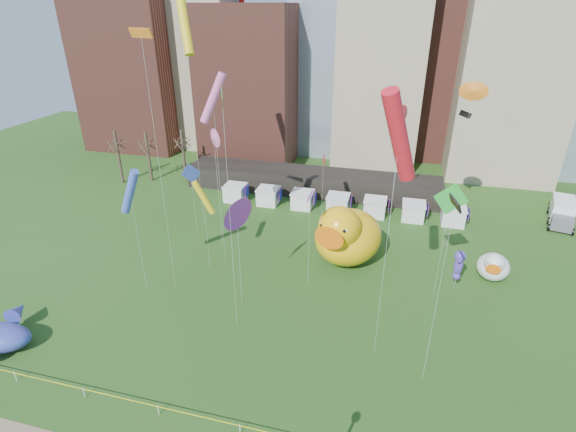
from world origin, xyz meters
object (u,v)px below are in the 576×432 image
(small_duck, at_px, (493,266))
(box_truck, at_px, (562,212))
(big_duck, at_px, (346,235))
(seahorse_green, at_px, (350,231))
(seahorse_purple, at_px, (459,263))

(small_duck, distance_m, box_truck, 19.52)
(big_duck, height_order, seahorse_green, big_duck)
(big_duck, bearing_deg, seahorse_green, -54.44)
(big_duck, bearing_deg, small_duck, 18.20)
(seahorse_purple, xyz_separation_m, box_truck, (14.66, 19.51, -1.75))
(small_duck, xyz_separation_m, box_truck, (10.76, 16.29, -0.04))
(big_duck, relative_size, seahorse_green, 1.61)
(seahorse_purple, height_order, box_truck, seahorse_purple)
(seahorse_purple, bearing_deg, box_truck, 65.07)
(seahorse_green, bearing_deg, seahorse_purple, -5.22)
(seahorse_green, xyz_separation_m, seahorse_purple, (10.83, -1.37, -1.38))
(box_truck, bearing_deg, big_duck, -133.43)
(big_duck, distance_m, seahorse_green, 1.86)
(seahorse_green, height_order, box_truck, seahorse_green)
(big_duck, bearing_deg, box_truck, 49.11)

